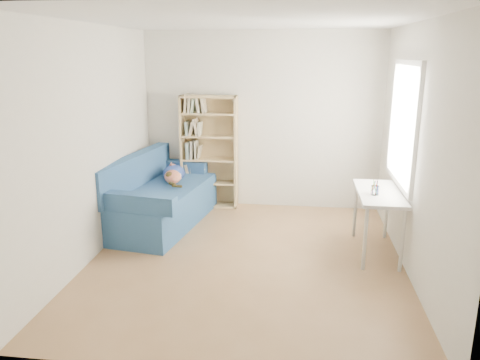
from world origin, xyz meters
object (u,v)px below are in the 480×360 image
sofa (159,199)px  desk (379,199)px  pen_cup (375,189)px  bookshelf (209,156)px

sofa → desk: sofa is taller
pen_cup → desk: bearing=59.9°
desk → sofa: bearing=167.6°
sofa → desk: bearing=-3.6°
bookshelf → pen_cup: (2.19, -1.60, 0.04)m
desk → pen_cup: pen_cup is taller
desk → pen_cup: 0.21m
bookshelf → pen_cup: size_ratio=9.75×
bookshelf → desk: 2.70m
sofa → bookshelf: bearing=66.4°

